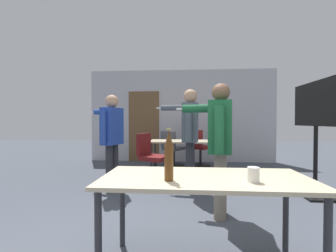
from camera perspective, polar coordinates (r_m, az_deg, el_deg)
back_wall at (r=6.58m, az=3.11°, el=2.49°), size 5.37×0.12×2.67m
conference_table_near at (r=1.84m, az=9.33°, el=-14.93°), size 1.60×0.71×0.74m
conference_table_far at (r=5.06m, az=5.00°, el=-4.59°), size 1.68×0.72×0.74m
tv_screen at (r=4.17m, az=33.48°, el=1.02°), size 0.44×1.26×1.80m
person_left_plaid at (r=2.83m, az=12.95°, el=-2.83°), size 0.74×0.80×1.63m
person_far_watching at (r=3.78m, az=5.48°, el=-0.90°), size 0.76×0.69×1.71m
person_near_casual at (r=3.89m, az=-14.20°, el=-1.64°), size 0.69×0.70×1.61m
office_chair_far_left at (r=5.92m, az=1.06°, el=-6.04°), size 0.65×0.68×0.92m
office_chair_side_rolled at (r=5.91m, az=7.83°, el=-5.80°), size 0.67×0.69×0.96m
office_chair_far_right at (r=4.40m, az=-4.15°, el=-8.42°), size 0.65×0.62×0.93m
beer_bottle at (r=1.64m, az=0.23°, el=-7.65°), size 0.07×0.07×0.38m
drink_cup at (r=1.74m, az=20.87°, el=-11.46°), size 0.08×0.08×0.11m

